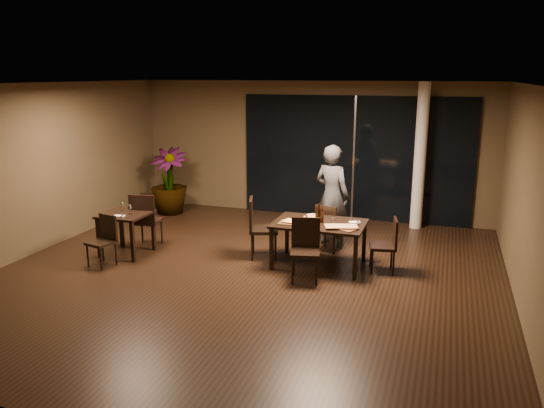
{
  "coord_description": "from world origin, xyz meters",
  "views": [
    {
      "loc": [
        2.94,
        -7.46,
        3.15
      ],
      "look_at": [
        0.23,
        0.61,
        1.05
      ],
      "focal_mm": 35.0,
      "sensor_mm": 36.0,
      "label": 1
    }
  ],
  "objects_px": {
    "main_table": "(319,227)",
    "chair_main_right": "(388,242)",
    "chair_main_near": "(305,246)",
    "diner": "(332,196)",
    "chair_main_far": "(328,226)",
    "chair_side_near": "(104,237)",
    "bottle_c": "(319,213)",
    "chair_side_far": "(145,218)",
    "bottle_a": "(317,214)",
    "side_table": "(126,220)",
    "potted_plant": "(169,181)",
    "chair_main_left": "(259,225)",
    "bottle_b": "(322,215)"
  },
  "relations": [
    {
      "from": "chair_main_near",
      "to": "bottle_c",
      "type": "relative_size",
      "value": 3.24
    },
    {
      "from": "bottle_b",
      "to": "chair_side_near",
      "type": "bearing_deg",
      "value": -162.31
    },
    {
      "from": "chair_main_right",
      "to": "side_table",
      "type": "bearing_deg",
      "value": -94.13
    },
    {
      "from": "main_table",
      "to": "chair_side_near",
      "type": "distance_m",
      "value": 3.61
    },
    {
      "from": "main_table",
      "to": "bottle_b",
      "type": "bearing_deg",
      "value": 18.03
    },
    {
      "from": "chair_main_right",
      "to": "main_table",
      "type": "bearing_deg",
      "value": -97.42
    },
    {
      "from": "chair_main_near",
      "to": "chair_side_far",
      "type": "xyz_separation_m",
      "value": [
        -3.18,
        0.53,
        0.04
      ]
    },
    {
      "from": "potted_plant",
      "to": "bottle_b",
      "type": "height_order",
      "value": "potted_plant"
    },
    {
      "from": "side_table",
      "to": "main_table",
      "type": "bearing_deg",
      "value": 8.37
    },
    {
      "from": "chair_side_near",
      "to": "diner",
      "type": "xyz_separation_m",
      "value": [
        3.39,
        2.26,
        0.48
      ]
    },
    {
      "from": "chair_main_right",
      "to": "chair_main_left",
      "type": "bearing_deg",
      "value": -101.25
    },
    {
      "from": "chair_main_near",
      "to": "chair_main_left",
      "type": "bearing_deg",
      "value": 132.39
    },
    {
      "from": "chair_side_near",
      "to": "chair_main_far",
      "type": "bearing_deg",
      "value": 41.65
    },
    {
      "from": "chair_side_near",
      "to": "diner",
      "type": "distance_m",
      "value": 4.1
    },
    {
      "from": "chair_main_far",
      "to": "bottle_b",
      "type": "height_order",
      "value": "bottle_b"
    },
    {
      "from": "potted_plant",
      "to": "bottle_a",
      "type": "distance_m",
      "value": 4.63
    },
    {
      "from": "chair_side_near",
      "to": "potted_plant",
      "type": "height_order",
      "value": "potted_plant"
    },
    {
      "from": "bottle_a",
      "to": "bottle_c",
      "type": "xyz_separation_m",
      "value": [
        0.02,
        0.06,
        0.02
      ]
    },
    {
      "from": "chair_side_near",
      "to": "bottle_c",
      "type": "relative_size",
      "value": 2.85
    },
    {
      "from": "chair_main_right",
      "to": "bottle_a",
      "type": "xyz_separation_m",
      "value": [
        -1.17,
        -0.06,
        0.38
      ]
    },
    {
      "from": "chair_main_far",
      "to": "chair_side_near",
      "type": "height_order",
      "value": "chair_main_far"
    },
    {
      "from": "chair_main_far",
      "to": "chair_main_right",
      "type": "relative_size",
      "value": 0.99
    },
    {
      "from": "chair_side_near",
      "to": "bottle_b",
      "type": "distance_m",
      "value": 3.67
    },
    {
      "from": "chair_main_left",
      "to": "bottle_c",
      "type": "xyz_separation_m",
      "value": [
        1.07,
        0.0,
        0.31
      ]
    },
    {
      "from": "diner",
      "to": "chair_side_near",
      "type": "bearing_deg",
      "value": 53.72
    },
    {
      "from": "chair_side_near",
      "to": "bottle_c",
      "type": "height_order",
      "value": "bottle_c"
    },
    {
      "from": "bottle_a",
      "to": "chair_main_near",
      "type": "bearing_deg",
      "value": -91.49
    },
    {
      "from": "main_table",
      "to": "diner",
      "type": "bearing_deg",
      "value": 92.3
    },
    {
      "from": "chair_side_far",
      "to": "chair_side_near",
      "type": "distance_m",
      "value": 1.01
    },
    {
      "from": "potted_plant",
      "to": "bottle_b",
      "type": "relative_size",
      "value": 6.02
    },
    {
      "from": "chair_main_far",
      "to": "potted_plant",
      "type": "bearing_deg",
      "value": -9.15
    },
    {
      "from": "chair_main_far",
      "to": "chair_side_near",
      "type": "relative_size",
      "value": 1.04
    },
    {
      "from": "chair_main_far",
      "to": "chair_side_far",
      "type": "distance_m",
      "value": 3.35
    },
    {
      "from": "side_table",
      "to": "chair_main_near",
      "type": "relative_size",
      "value": 0.83
    },
    {
      "from": "chair_side_far",
      "to": "diner",
      "type": "bearing_deg",
      "value": -167.73
    },
    {
      "from": "diner",
      "to": "potted_plant",
      "type": "bearing_deg",
      "value": 4.5
    },
    {
      "from": "chair_side_near",
      "to": "bottle_a",
      "type": "distance_m",
      "value": 3.59
    },
    {
      "from": "main_table",
      "to": "chair_main_left",
      "type": "relative_size",
      "value": 1.42
    },
    {
      "from": "chair_side_far",
      "to": "bottle_a",
      "type": "distance_m",
      "value": 3.22
    },
    {
      "from": "main_table",
      "to": "chair_main_far",
      "type": "distance_m",
      "value": 0.76
    },
    {
      "from": "main_table",
      "to": "chair_main_right",
      "type": "distance_m",
      "value": 1.14
    },
    {
      "from": "side_table",
      "to": "chair_main_near",
      "type": "xyz_separation_m",
      "value": [
        3.33,
        -0.14,
        -0.08
      ]
    },
    {
      "from": "side_table",
      "to": "bottle_b",
      "type": "xyz_separation_m",
      "value": [
        3.44,
        0.51,
        0.25
      ]
    },
    {
      "from": "main_table",
      "to": "chair_main_right",
      "type": "xyz_separation_m",
      "value": [
        1.12,
        0.08,
        -0.18
      ]
    },
    {
      "from": "side_table",
      "to": "potted_plant",
      "type": "distance_m",
      "value": 2.87
    },
    {
      "from": "main_table",
      "to": "side_table",
      "type": "bearing_deg",
      "value": -171.63
    },
    {
      "from": "chair_side_far",
      "to": "chair_side_near",
      "type": "bearing_deg",
      "value": 69.8
    },
    {
      "from": "chair_main_right",
      "to": "bottle_c",
      "type": "distance_m",
      "value": 1.22
    },
    {
      "from": "side_table",
      "to": "bottle_b",
      "type": "distance_m",
      "value": 3.48
    },
    {
      "from": "chair_main_near",
      "to": "diner",
      "type": "relative_size",
      "value": 0.51
    }
  ]
}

